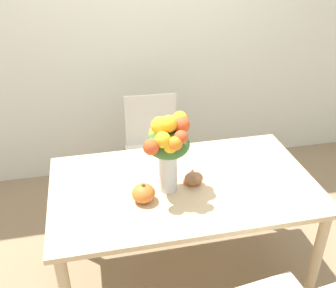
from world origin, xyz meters
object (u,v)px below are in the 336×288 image
(flower_vase, at_px, (168,146))
(dining_chair_near_window, at_px, (153,151))
(pumpkin, at_px, (143,193))
(turkey_figurine, at_px, (193,177))

(flower_vase, distance_m, dining_chair_near_window, 1.02)
(pumpkin, xyz_separation_m, dining_chair_near_window, (0.22, 0.93, -0.31))
(flower_vase, xyz_separation_m, dining_chair_near_window, (0.07, 0.86, -0.55))
(turkey_figurine, height_order, dining_chair_near_window, dining_chair_near_window)
(flower_vase, bearing_deg, turkey_figurine, 11.57)
(flower_vase, height_order, pumpkin, flower_vase)
(flower_vase, distance_m, pumpkin, 0.28)
(turkey_figurine, bearing_deg, flower_vase, -168.43)
(pumpkin, bearing_deg, turkey_figurine, 18.69)
(turkey_figurine, distance_m, dining_chair_near_window, 0.89)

